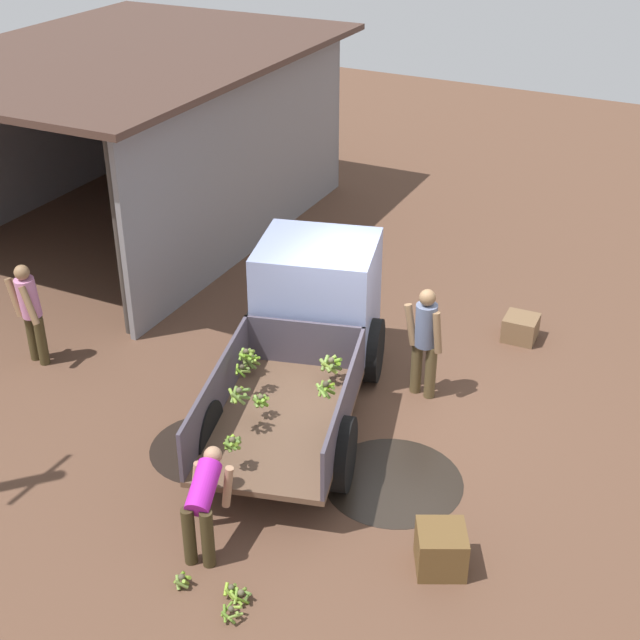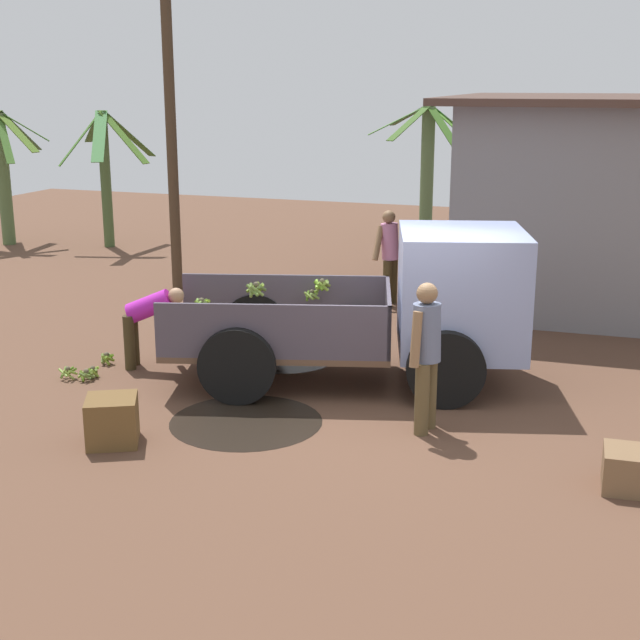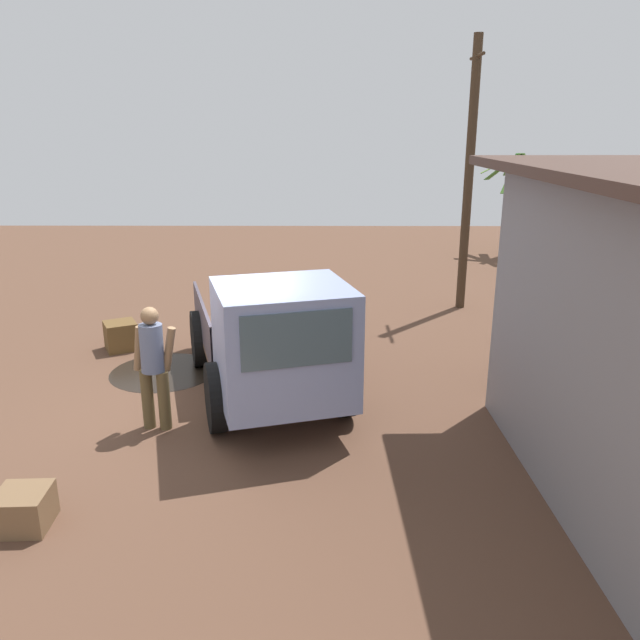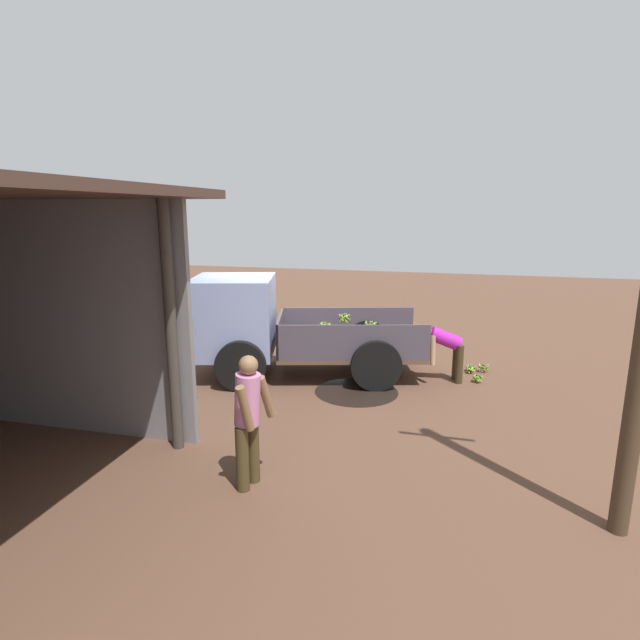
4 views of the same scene
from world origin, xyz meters
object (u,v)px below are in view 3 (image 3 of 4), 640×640
Objects in this scene: person_bystander_near_shed at (528,322)px; wooden_crate_1 at (24,509)px; banana_bunch_on_ground_3 at (259,319)px; wooden_crate_0 at (121,336)px; banana_bunch_on_ground_1 at (226,317)px; banana_bunch_on_ground_2 at (225,321)px; cargo_truck at (276,344)px; banana_bunch_on_ground_0 at (232,321)px; person_worker_loading at (260,299)px; person_foreground_visitor at (153,363)px; utility_pole at (469,176)px.

wooden_crate_1 is (4.22, -6.53, -0.74)m from person_bystander_near_shed.
wooden_crate_0 is (1.62, -2.44, 0.16)m from banana_bunch_on_ground_3.
banana_bunch_on_ground_1 is 1.09× the size of banana_bunch_on_ground_2.
cargo_truck is at bearing 9.27° from banana_bunch_on_ground_3.
banana_bunch_on_ground_1 is (-0.28, -0.18, 0.02)m from banana_bunch_on_ground_0.
person_worker_loading is 1.14m from banana_bunch_on_ground_2.
wooden_crate_0 is at bearing 90.91° from person_bystander_near_shed.
person_foreground_visitor is (0.41, -1.65, -0.12)m from cargo_truck.
banana_bunch_on_ground_2 is (-2.74, -5.48, -0.85)m from person_bystander_near_shed.
utility_pole is 10.86m from wooden_crate_1.
utility_pole is 31.69× the size of banana_bunch_on_ground_0.
person_foreground_visitor reaches higher than person_worker_loading.
person_bystander_near_shed is (2.21, 4.68, 0.22)m from person_worker_loading.
banana_bunch_on_ground_3 is 2.93m from wooden_crate_0.
person_bystander_near_shed is 5.63m from banana_bunch_on_ground_3.
utility_pole is at bearing 105.16° from banana_bunch_on_ground_2.
utility_pole is (-5.70, 3.85, 1.90)m from cargo_truck.
wooden_crate_0 reaches higher than banana_bunch_on_ground_3.
wooden_crate_1 is (2.27, -0.82, -0.77)m from person_foreground_visitor.
person_bystander_near_shed reaches higher than banana_bunch_on_ground_2.
wooden_crate_0 reaches higher than banana_bunch_on_ground_1.
person_worker_loading is at bearing 56.82° from banana_bunch_on_ground_2.
wooden_crate_0 is (2.92, -7.00, -2.73)m from utility_pole.
wooden_crate_1 is at bearing -13.91° from banana_bunch_on_ground_3.
banana_bunch_on_ground_1 is at bearing 136.00° from wooden_crate_0.
utility_pole is 10.62× the size of wooden_crate_0.
person_bystander_near_shed is 6.18m from banana_bunch_on_ground_2.
cargo_truck is at bearing 17.76° from banana_bunch_on_ground_1.
banana_bunch_on_ground_2 is at bearing 7.83° from banana_bunch_on_ground_1.
banana_bunch_on_ground_2 is 7.04m from wooden_crate_1.
banana_bunch_on_ground_0 is 2.40m from wooden_crate_0.
utility_pole reaches higher than cargo_truck.
person_bystander_near_shed is 7.67× the size of banana_bunch_on_ground_2.
utility_pole is at bearing -33.55° from person_foreground_visitor.
banana_bunch_on_ground_0 is (-4.68, 0.37, -0.88)m from person_foreground_visitor.
person_foreground_visitor is 2.53m from wooden_crate_1.
cargo_truck is at bearing -6.49° from person_worker_loading.
wooden_crate_1 reaches higher than banana_bunch_on_ground_0.
banana_bunch_on_ground_0 is (1.44, -5.13, -2.91)m from utility_pole.
banana_bunch_on_ground_2 is at bearing 171.39° from wooden_crate_1.
wooden_crate_0 is (-3.19, -1.51, -0.70)m from person_foreground_visitor.
wooden_crate_0 is (-2.78, -3.15, -0.83)m from cargo_truck.
person_bystander_near_shed is at bearing 94.83° from cargo_truck.
banana_bunch_on_ground_3 is (-4.81, 0.93, -0.87)m from person_foreground_visitor.
banana_bunch_on_ground_1 is (-3.00, -5.51, -0.83)m from person_bystander_near_shed.
banana_bunch_on_ground_1 is 0.75m from banana_bunch_on_ground_3.
person_foreground_visitor reaches higher than banana_bunch_on_ground_0.
person_foreground_visitor reaches higher than banana_bunch_on_ground_2.
wooden_crate_0 is at bearing -84.78° from person_worker_loading.
banana_bunch_on_ground_0 is at bearing 84.06° from banana_bunch_on_ground_2.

